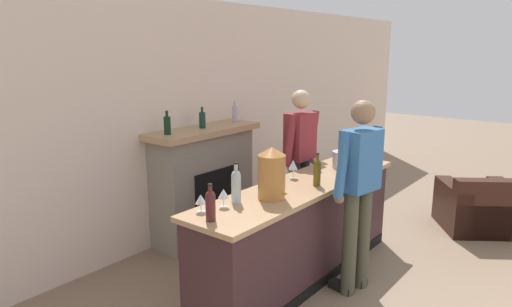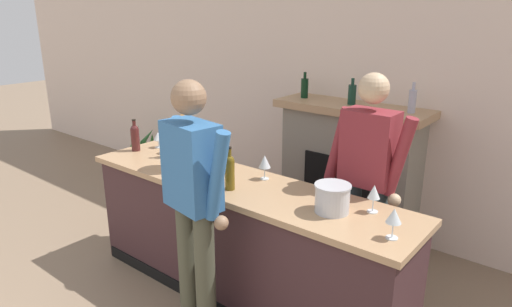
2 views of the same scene
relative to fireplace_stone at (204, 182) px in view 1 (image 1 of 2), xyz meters
The scene contains 17 objects.
wall_back_panel 0.79m from the fireplace_stone, 130.33° to the left, with size 12.00×0.07×2.75m.
bar_counter 1.47m from the fireplace_stone, 95.54° to the right, with size 2.70×0.63×0.95m.
fireplace_stone is the anchor object (origin of this frame).
armchair_black 3.40m from the fireplace_stone, 48.81° to the right, with size 1.15×1.16×0.72m.
person_customer 2.01m from the fireplace_stone, 91.30° to the right, with size 0.65×0.35×1.77m.
person_bartender 1.16m from the fireplace_stone, 56.82° to the right, with size 0.66×0.30×1.75m.
copper_dispenser 1.70m from the fireplace_stone, 114.18° to the right, with size 0.24×0.27×0.45m.
ice_bucket_steel 1.63m from the fireplace_stone, 66.43° to the right, with size 0.23×0.23×0.18m.
wine_bottle_chardonnay_pale 1.67m from the fireplace_stone, 125.36° to the right, with size 0.08×0.08×0.34m.
wine_bottle_burgundy_dark 1.64m from the fireplace_stone, 93.63° to the right, with size 0.07×0.07×0.31m.
wine_bottle_merlot_tall 2.02m from the fireplace_stone, 133.43° to the right, with size 0.08×0.08×0.28m.
wine_bottle_cabernet_heavy 1.49m from the fireplace_stone, 108.43° to the right, with size 0.07×0.07×0.35m.
wine_glass_mid_counter 1.83m from the fireplace_stone, 135.57° to the right, with size 0.09×0.09×0.14m.
wine_glass_front_left 1.74m from the fireplace_stone, 129.51° to the right, with size 0.09×0.09×0.15m.
wine_glass_near_bucket 1.93m from the fireplace_stone, 55.45° to the right, with size 0.09×0.09×0.18m.
wine_glass_back_row 1.34m from the fireplace_stone, 91.64° to the right, with size 0.09×0.09×0.19m.
wine_glass_by_dispenser 1.60m from the fireplace_stone, 57.32° to the right, with size 0.08×0.08×0.18m.
Camera 1 is at (-3.41, 0.55, 2.19)m, focal length 32.00 mm.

